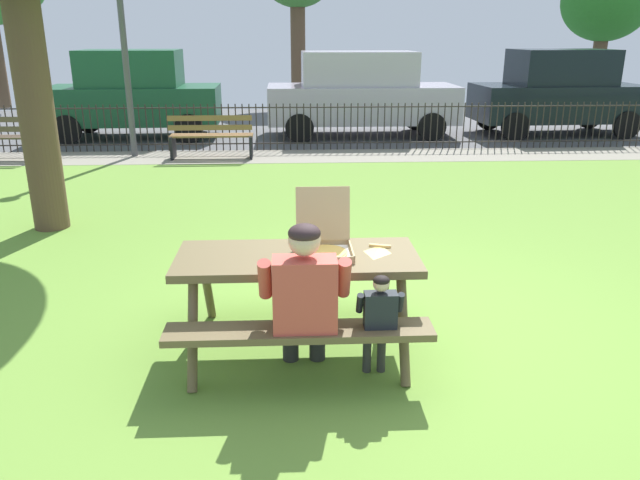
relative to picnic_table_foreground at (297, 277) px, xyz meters
name	(u,v)px	position (x,y,z in m)	size (l,w,h in m)	color
ground	(370,243)	(0.88, 2.54, -0.61)	(28.00, 12.15, 0.02)	olive
cobblestone_walkway	(336,156)	(0.88, 7.91, -0.60)	(28.00, 1.40, 0.01)	gray
street_asphalt	(324,125)	(0.88, 12.35, -0.60)	(28.00, 7.47, 0.01)	#515154
picnic_table_foreground	(297,277)	(0.00, 0.00, 0.00)	(1.80, 1.48, 0.79)	brown
pizza_box_open	(324,241)	(0.20, 0.05, 0.26)	(0.42, 0.46, 0.46)	tan
pizza_slice_on_table	(378,250)	(0.61, 0.05, 0.18)	(0.23, 0.29, 0.02)	#F3DE73
adult_at_table	(305,296)	(0.04, -0.50, 0.06)	(0.61, 0.59, 1.19)	#282828
child_at_table	(379,317)	(0.54, -0.53, -0.09)	(0.32, 0.31, 0.83)	#313131
iron_fence_streetside	(334,126)	(0.88, 8.61, -0.11)	(21.08, 0.03, 0.96)	#2D2823
park_bench_center	(211,137)	(-1.57, 7.78, -0.18)	(1.60, 0.47, 0.85)	brown
lamp_post_walkway	(121,13)	(-3.15, 8.09, 2.10)	(0.28, 0.28, 4.47)	#4C4C51
parked_car_far_left	(133,94)	(-3.64, 10.45, 0.41)	(3.95, 1.93, 1.98)	#195131
parked_car_left	(361,93)	(1.64, 10.45, 0.41)	(4.41, 1.94, 1.94)	#BAB0C1
parked_car_center	(558,92)	(6.37, 10.45, 0.41)	(3.96, 1.96, 1.98)	black
far_tree_center	(606,2)	(10.44, 16.94, 2.71)	(2.87, 2.87, 4.65)	brown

